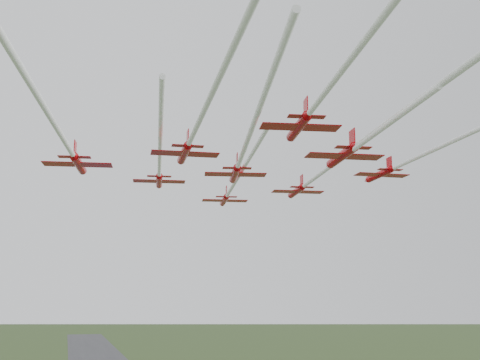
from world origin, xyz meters
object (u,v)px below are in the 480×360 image
object	(u,v)px
jet_row2_right	(320,174)
jet_row2_left	(160,164)
jet_lead	(232,187)
jet_row4_left	(196,127)
jet_row3_mid	(243,151)
jet_row4_right	(365,139)
jet_row3_left	(64,141)
jet_row3_right	(422,155)
jet_trail_solo	(336,78)

from	to	relation	value
jet_row2_right	jet_row2_left	bearing A→B (deg)	168.58
jet_lead	jet_row4_left	distance (m)	39.27
jet_row2_left	jet_row3_mid	xyz separation A→B (m)	(7.98, -16.39, -1.52)
jet_row4_left	jet_row4_right	bearing A→B (deg)	11.49
jet_lead	jet_row2_right	xyz separation A→B (m)	(8.67, -16.02, -0.65)
jet_row2_right	jet_row3_mid	bearing A→B (deg)	-140.19
jet_row2_left	jet_row3_left	xyz separation A→B (m)	(-13.28, -13.42, -0.96)
jet_row3_left	jet_row4_right	size ratio (longest dim) A/B	1.23
jet_row3_right	jet_row4_right	bearing A→B (deg)	-142.58
jet_row3_left	jet_row3_right	distance (m)	46.10
jet_row3_right	jet_row2_right	bearing A→B (deg)	141.56
jet_row2_right	jet_trail_solo	size ratio (longest dim) A/B	1.02
jet_row2_right	jet_lead	bearing A→B (deg)	125.65
jet_lead	jet_row3_left	size ratio (longest dim) A/B	1.01
jet_row2_left	jet_row3_right	xyz separation A→B (m)	(32.68, -16.97, -0.52)
jet_lead	jet_trail_solo	world-z (taller)	jet_lead
jet_row3_mid	jet_row3_right	size ratio (longest dim) A/B	1.05
jet_lead	jet_row3_right	size ratio (longest dim) A/B	1.04
jet_row2_left	jet_row2_right	world-z (taller)	jet_row2_left
jet_row3_mid	jet_trail_solo	world-z (taller)	jet_row3_mid
jet_row2_left	jet_row4_right	distance (m)	32.46
jet_row3_left	jet_row3_mid	world-z (taller)	jet_row3_left
jet_row2_left	jet_row4_left	world-z (taller)	jet_row2_left
jet_row3_mid	jet_row4_left	distance (m)	14.49
jet_row2_right	jet_row3_left	size ratio (longest dim) A/B	1.02
jet_row3_mid	jet_row4_right	xyz separation A→B (m)	(11.77, -9.31, -0.01)
jet_lead	jet_row2_right	size ratio (longest dim) A/B	0.99
jet_row3_right	jet_row3_left	bearing A→B (deg)	178.95
jet_row2_right	jet_row4_right	bearing A→B (deg)	-89.78
jet_row3_left	jet_row3_mid	xyz separation A→B (m)	(21.27, -2.96, -0.55)
jet_row2_right	jet_row3_right	xyz separation A→B (m)	(10.67, -9.54, 1.27)
jet_row2_left	jet_row3_mid	bearing A→B (deg)	-56.04
jet_row4_left	jet_lead	bearing A→B (deg)	74.01
jet_lead	jet_row2_right	bearing A→B (deg)	-52.76
jet_trail_solo	jet_row4_right	bearing A→B (deg)	65.35
jet_row3_left	jet_row2_right	bearing A→B (deg)	18.09
jet_row2_left	jet_row3_left	size ratio (longest dim) A/B	0.98
jet_lead	jet_row3_mid	xyz separation A→B (m)	(-5.36, -24.98, -0.38)
jet_row2_left	jet_trail_solo	xyz separation A→B (m)	(7.77, -43.73, -2.15)
jet_row3_left	jet_row3_right	xyz separation A→B (m)	(45.96, -3.55, 0.44)
jet_row3_mid	jet_row4_left	xyz separation A→B (m)	(-8.35, -11.80, -0.94)
jet_row3_left	jet_row3_right	bearing A→B (deg)	4.04
jet_row2_right	jet_trail_solo	world-z (taller)	jet_row2_right
jet_row2_right	jet_trail_solo	xyz separation A→B (m)	(-14.23, -36.30, -0.36)
jet_row2_right	jet_row3_left	world-z (taller)	jet_row3_left
jet_row3_left	jet_trail_solo	xyz separation A→B (m)	(21.06, -30.31, -1.18)
jet_lead	jet_row3_right	distance (m)	32.06
jet_row2_left	jet_row2_right	size ratio (longest dim) A/B	0.96
jet_row2_right	jet_row3_right	size ratio (longest dim) A/B	1.05
jet_row2_left	jet_trail_solo	size ratio (longest dim) A/B	0.98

